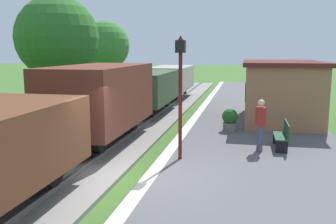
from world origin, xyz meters
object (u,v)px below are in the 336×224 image
(bench_down_platform, at_px, (267,98))
(tree_trackside_far, at_px, (57,38))
(person_waiting, at_px, (260,123))
(lamp_post_near, at_px, (180,75))
(bench_near_hut, at_px, (283,135))
(freight_train, at_px, (127,96))
(potted_planter, at_px, (230,119))
(station_hut, at_px, (281,91))
(tree_field_left, at_px, (105,46))

(bench_down_platform, bearing_deg, tree_trackside_far, -162.55)
(person_waiting, height_order, tree_trackside_far, tree_trackside_far)
(bench_down_platform, xyz_separation_m, lamp_post_near, (-3.16, -11.93, 2.08))
(bench_near_hut, relative_size, bench_down_platform, 1.00)
(freight_train, distance_m, tree_trackside_far, 6.64)
(potted_planter, xyz_separation_m, tree_trackside_far, (-9.65, 3.98, 3.47))
(bench_down_platform, relative_size, person_waiting, 0.88)
(bench_near_hut, relative_size, tree_trackside_far, 0.23)
(bench_down_platform, bearing_deg, station_hut, -85.96)
(tree_trackside_far, bearing_deg, person_waiting, -32.77)
(freight_train, bearing_deg, bench_near_hut, -25.45)
(bench_down_platform, bearing_deg, freight_train, -132.84)
(bench_near_hut, height_order, tree_field_left, tree_field_left)
(bench_down_platform, height_order, person_waiting, person_waiting)
(tree_field_left, bearing_deg, bench_down_platform, -20.42)
(tree_field_left, bearing_deg, freight_train, -64.50)
(bench_near_hut, bearing_deg, tree_trackside_far, 150.84)
(lamp_post_near, xyz_separation_m, tree_field_left, (-8.73, 16.36, 1.06))
(bench_near_hut, bearing_deg, potted_planter, 127.27)
(bench_down_platform, relative_size, tree_field_left, 0.26)
(bench_near_hut, bearing_deg, freight_train, 154.55)
(tree_trackside_far, xyz_separation_m, tree_field_left, (-0.38, 8.04, -0.33))
(lamp_post_near, bearing_deg, bench_down_platform, 75.15)
(potted_planter, height_order, tree_trackside_far, tree_trackside_far)
(freight_train, height_order, tree_trackside_far, tree_trackside_far)
(lamp_post_near, relative_size, tree_trackside_far, 0.57)
(person_waiting, distance_m, potted_planter, 3.17)
(freight_train, relative_size, person_waiting, 15.20)
(freight_train, relative_size, bench_near_hut, 17.33)
(station_hut, height_order, tree_field_left, tree_field_left)
(bench_near_hut, distance_m, bench_down_platform, 10.04)
(bench_down_platform, relative_size, potted_planter, 1.64)
(tree_trackside_far, bearing_deg, tree_field_left, 92.74)
(person_waiting, xyz_separation_m, tree_field_left, (-11.13, 14.96, 2.68))
(bench_near_hut, xyz_separation_m, tree_trackside_far, (-11.51, 6.42, 3.47))
(station_hut, bearing_deg, lamp_post_near, -116.20)
(bench_down_platform, bearing_deg, person_waiting, -94.15)
(potted_planter, distance_m, lamp_post_near, 4.98)
(person_waiting, height_order, tree_field_left, tree_field_left)
(station_hut, relative_size, person_waiting, 3.39)
(freight_train, xyz_separation_m, lamp_post_near, (3.30, -4.97, 1.32))
(person_waiting, xyz_separation_m, lamp_post_near, (-2.40, -1.40, 1.62))
(tree_field_left, bearing_deg, person_waiting, -53.35)
(freight_train, distance_m, tree_field_left, 12.84)
(station_hut, xyz_separation_m, potted_planter, (-2.20, -2.79, -0.93))
(bench_near_hut, bearing_deg, tree_field_left, 129.42)
(freight_train, distance_m, bench_down_platform, 9.53)
(person_waiting, height_order, potted_planter, person_waiting)
(person_waiting, relative_size, tree_field_left, 0.30)
(lamp_post_near, xyz_separation_m, tree_trackside_far, (-8.34, 8.32, 1.39))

